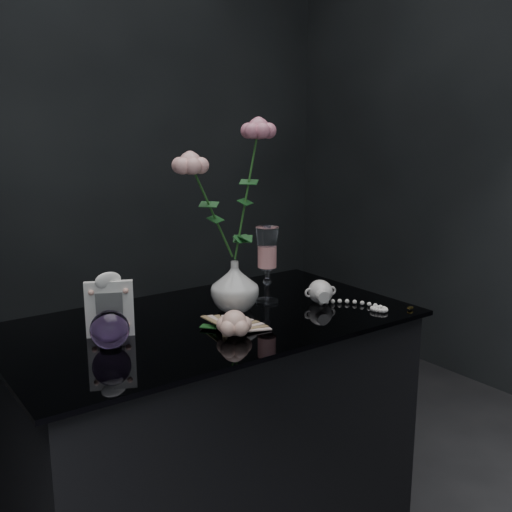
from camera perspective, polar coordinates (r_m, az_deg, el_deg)
table at (r=1.72m, az=-4.14°, el=-18.13°), size 1.05×0.58×0.76m
vase at (r=1.61m, az=-2.03°, el=-2.86°), size 0.14×0.14×0.14m
wine_glass at (r=1.67m, az=1.06°, el=-0.88°), size 0.08×0.08×0.22m
picture_frame at (r=1.45m, az=-13.79°, el=-4.49°), size 0.14×0.13×0.16m
paperweight at (r=1.38m, az=-13.76°, el=-6.81°), size 0.11×0.11×0.09m
paper_fan at (r=1.43m, az=-2.94°, el=-7.18°), size 0.27×0.23×0.02m
loose_rose at (r=1.42m, az=-2.09°, el=-6.42°), size 0.19×0.22×0.06m
pearl_jar at (r=1.69m, az=6.16°, el=-3.30°), size 0.30×0.30×0.07m
roses at (r=1.55m, az=-2.50°, el=6.27°), size 0.29×0.10×0.42m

